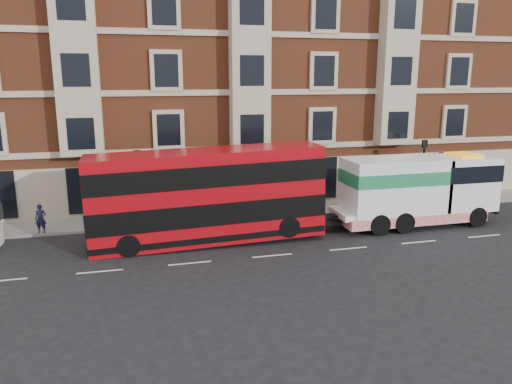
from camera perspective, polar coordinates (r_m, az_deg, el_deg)
ground at (r=24.35m, az=1.88°, el=-7.29°), size 120.00×120.00×0.00m
sidewalk at (r=31.24m, az=-2.02°, el=-2.51°), size 90.00×3.00×0.15m
victorian_terrace at (r=37.57m, az=-3.97°, el=15.49°), size 45.00×12.00×20.40m
lamp_post_west at (r=28.67m, az=-13.27°, el=1.07°), size 0.35×0.15×4.35m
lamp_post_east at (r=34.13m, az=18.54°, el=2.63°), size 0.35×0.15×4.35m
double_decker_bus at (r=25.71m, az=-5.61°, el=-0.26°), size 11.96×2.75×4.84m
tow_truck at (r=30.08m, az=17.73°, el=0.26°), size 9.58×2.83×3.99m
pedestrian at (r=29.45m, az=-23.39°, el=-2.82°), size 0.60×0.41×1.59m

